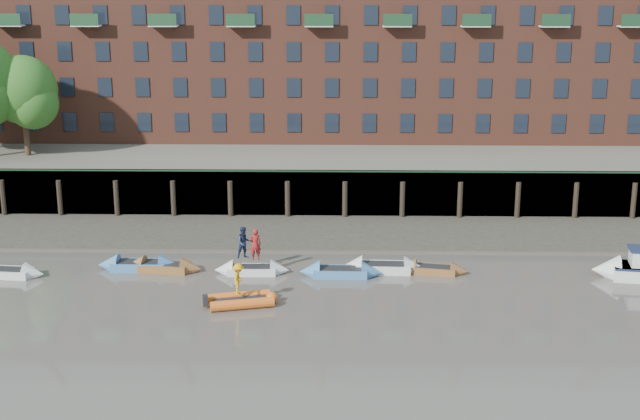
{
  "coord_description": "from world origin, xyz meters",
  "views": [
    {
      "loc": [
        1.45,
        -38.27,
        16.82
      ],
      "look_at": [
        0.46,
        12.0,
        3.2
      ],
      "focal_mm": 50.0,
      "sensor_mm": 36.0,
      "label": 1
    }
  ],
  "objects_px": {
    "rowboat_0": "(7,273)",
    "rowboat_2": "(163,267)",
    "rowboat_6": "(433,269)",
    "person_rower_a": "(255,244)",
    "rib_tender": "(243,300)",
    "motor_launch": "(637,269)",
    "rowboat_4": "(341,272)",
    "rowboat_3": "(252,270)",
    "person_rower_b": "(244,243)",
    "person_rib_crew": "(238,279)",
    "rowboat_1": "(139,265)",
    "rowboat_5": "(383,268)"
  },
  "relations": [
    {
      "from": "rowboat_6",
      "to": "person_rower_b",
      "type": "bearing_deg",
      "value": -169.19
    },
    {
      "from": "person_rower_a",
      "to": "person_rower_b",
      "type": "relative_size",
      "value": 0.99
    },
    {
      "from": "rib_tender",
      "to": "person_rower_a",
      "type": "height_order",
      "value": "person_rower_a"
    },
    {
      "from": "rowboat_3",
      "to": "rowboat_4",
      "type": "distance_m",
      "value": 5.07
    },
    {
      "from": "rowboat_6",
      "to": "person_rower_a",
      "type": "height_order",
      "value": "person_rower_a"
    },
    {
      "from": "rowboat_6",
      "to": "person_rower_a",
      "type": "distance_m",
      "value": 10.28
    },
    {
      "from": "rowboat_2",
      "to": "rib_tender",
      "type": "distance_m",
      "value": 7.4
    },
    {
      "from": "rowboat_5",
      "to": "person_rower_b",
      "type": "bearing_deg",
      "value": -176.57
    },
    {
      "from": "rowboat_0",
      "to": "rowboat_3",
      "type": "relative_size",
      "value": 1.04
    },
    {
      "from": "rowboat_1",
      "to": "rowboat_6",
      "type": "bearing_deg",
      "value": 0.13
    },
    {
      "from": "rib_tender",
      "to": "person_rower_b",
      "type": "bearing_deg",
      "value": 80.44
    },
    {
      "from": "rowboat_0",
      "to": "person_rower_a",
      "type": "xyz_separation_m",
      "value": [
        14.08,
        0.75,
        1.53
      ]
    },
    {
      "from": "rowboat_0",
      "to": "rib_tender",
      "type": "height_order",
      "value": "rowboat_0"
    },
    {
      "from": "rib_tender",
      "to": "person_rower_b",
      "type": "height_order",
      "value": "person_rower_b"
    },
    {
      "from": "rowboat_4",
      "to": "rib_tender",
      "type": "distance_m",
      "value": 6.83
    },
    {
      "from": "rowboat_1",
      "to": "person_rower_a",
      "type": "height_order",
      "value": "person_rower_a"
    },
    {
      "from": "rowboat_3",
      "to": "rib_tender",
      "type": "xyz_separation_m",
      "value": [
        0.02,
        -4.93,
        0.05
      ]
    },
    {
      "from": "rowboat_1",
      "to": "person_rib_crew",
      "type": "bearing_deg",
      "value": -39.91
    },
    {
      "from": "rowboat_5",
      "to": "motor_launch",
      "type": "height_order",
      "value": "motor_launch"
    },
    {
      "from": "rowboat_6",
      "to": "rowboat_0",
      "type": "bearing_deg",
      "value": -166.8
    },
    {
      "from": "rowboat_0",
      "to": "rowboat_2",
      "type": "distance_m",
      "value": 8.78
    },
    {
      "from": "motor_launch",
      "to": "person_rower_b",
      "type": "relative_size",
      "value": 3.13
    },
    {
      "from": "rowboat_0",
      "to": "rowboat_4",
      "type": "height_order",
      "value": "rowboat_4"
    },
    {
      "from": "rowboat_1",
      "to": "motor_launch",
      "type": "bearing_deg",
      "value": -1.04
    },
    {
      "from": "person_rower_b",
      "to": "person_rower_a",
      "type": "bearing_deg",
      "value": -49.14
    },
    {
      "from": "motor_launch",
      "to": "person_rib_crew",
      "type": "distance_m",
      "value": 22.37
    },
    {
      "from": "rowboat_1",
      "to": "rowboat_0",
      "type": "bearing_deg",
      "value": -168.54
    },
    {
      "from": "rowboat_4",
      "to": "person_rower_a",
      "type": "bearing_deg",
      "value": 177.83
    },
    {
      "from": "rib_tender",
      "to": "motor_launch",
      "type": "relative_size",
      "value": 0.64
    },
    {
      "from": "rib_tender",
      "to": "person_rower_b",
      "type": "xyz_separation_m",
      "value": [
        -0.47,
        5.23,
        1.49
      ]
    },
    {
      "from": "rowboat_1",
      "to": "rowboat_2",
      "type": "height_order",
      "value": "rowboat_1"
    },
    {
      "from": "rowboat_1",
      "to": "rowboat_3",
      "type": "distance_m",
      "value": 6.62
    },
    {
      "from": "person_rower_a",
      "to": "rowboat_4",
      "type": "bearing_deg",
      "value": 164.09
    },
    {
      "from": "motor_launch",
      "to": "rib_tender",
      "type": "bearing_deg",
      "value": 20.59
    },
    {
      "from": "rowboat_4",
      "to": "rib_tender",
      "type": "height_order",
      "value": "rowboat_4"
    },
    {
      "from": "rowboat_6",
      "to": "motor_launch",
      "type": "relative_size",
      "value": 0.71
    },
    {
      "from": "rowboat_3",
      "to": "rowboat_5",
      "type": "xyz_separation_m",
      "value": [
        7.51,
        0.48,
        0.03
      ]
    },
    {
      "from": "rowboat_0",
      "to": "rib_tender",
      "type": "bearing_deg",
      "value": -11.23
    },
    {
      "from": "rowboat_6",
      "to": "person_rib_crew",
      "type": "bearing_deg",
      "value": -142.85
    },
    {
      "from": "rib_tender",
      "to": "rowboat_3",
      "type": "bearing_deg",
      "value": 75.64
    },
    {
      "from": "rowboat_6",
      "to": "rowboat_2",
      "type": "bearing_deg",
      "value": -169.47
    },
    {
      "from": "rowboat_3",
      "to": "rib_tender",
      "type": "height_order",
      "value": "rowboat_3"
    },
    {
      "from": "person_rower_a",
      "to": "person_rower_b",
      "type": "xyz_separation_m",
      "value": [
        -0.66,
        0.3,
        0.01
      ]
    },
    {
      "from": "person_rower_a",
      "to": "person_rib_crew",
      "type": "height_order",
      "value": "person_rower_a"
    },
    {
      "from": "rowboat_1",
      "to": "rowboat_2",
      "type": "relative_size",
      "value": 1.04
    },
    {
      "from": "rowboat_2",
      "to": "rowboat_4",
      "type": "relative_size",
      "value": 0.99
    },
    {
      "from": "motor_launch",
      "to": "person_rower_a",
      "type": "height_order",
      "value": "person_rower_a"
    },
    {
      "from": "rowboat_2",
      "to": "rowboat_5",
      "type": "bearing_deg",
      "value": 8.22
    },
    {
      "from": "rowboat_4",
      "to": "motor_launch",
      "type": "bearing_deg",
      "value": 1.35
    },
    {
      "from": "rowboat_4",
      "to": "rowboat_6",
      "type": "bearing_deg",
      "value": 8.71
    }
  ]
}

